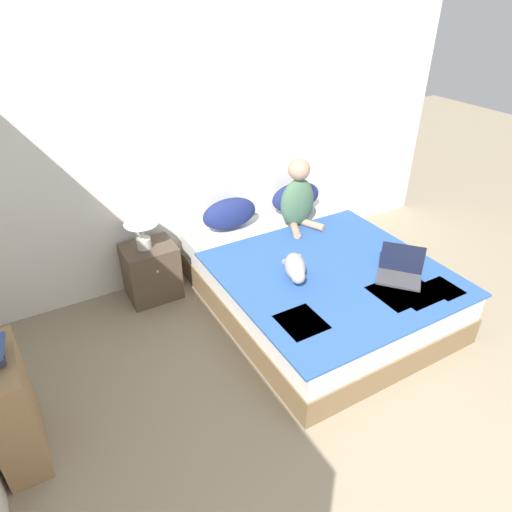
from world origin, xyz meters
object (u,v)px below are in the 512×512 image
at_px(nightstand, 152,272).
at_px(table_lamp, 140,217).
at_px(bed, 316,284).
at_px(person_sitting, 298,198).
at_px(pillow_far, 296,197).
at_px(cat_tabby, 295,268).
at_px(laptop_open, 400,272).
at_px(bookshelf, 12,408).
at_px(pillow_near, 230,214).

bearing_deg(nightstand, table_lamp, -176.94).
relative_size(bed, person_sitting, 3.16).
relative_size(pillow_far, person_sitting, 0.81).
distance_m(cat_tabby, laptop_open, 0.84).
bearing_deg(cat_tabby, bed, 134.68).
xyz_separation_m(nightstand, bookshelf, (-1.25, -1.17, 0.12)).
distance_m(person_sitting, nightstand, 1.53).
relative_size(laptop_open, nightstand, 0.85).
distance_m(nightstand, table_lamp, 0.56).
distance_m(laptop_open, nightstand, 2.17).
bearing_deg(cat_tabby, pillow_far, 172.91).
bearing_deg(bed, nightstand, 143.99).
height_order(cat_tabby, laptop_open, laptop_open).
bearing_deg(person_sitting, laptop_open, -79.51).
xyz_separation_m(bed, nightstand, (-1.21, 0.88, 0.03)).
xyz_separation_m(bed, pillow_near, (-0.38, 0.92, 0.39)).
height_order(laptop_open, nightstand, laptop_open).
bearing_deg(pillow_near, cat_tabby, -85.81).
bearing_deg(nightstand, person_sitting, -9.89).
relative_size(person_sitting, table_lamp, 1.64).
distance_m(bed, pillow_far, 1.07).
height_order(nightstand, bookshelf, bookshelf).
distance_m(pillow_near, bookshelf, 2.41).
bearing_deg(cat_tabby, nightstand, -110.19).
distance_m(bed, laptop_open, 0.73).
relative_size(pillow_near, pillow_far, 1.00).
bearing_deg(bookshelf, pillow_near, 30.05).
xyz_separation_m(cat_tabby, nightstand, (-0.90, 0.98, -0.30)).
bearing_deg(laptop_open, bed, 177.61).
bearing_deg(bookshelf, table_lamp, 43.75).
bearing_deg(person_sitting, pillow_near, 154.27).
bearing_deg(pillow_far, bed, -112.56).
bearing_deg(person_sitting, cat_tabby, -125.07).
bearing_deg(bed, pillow_near, 112.59).
relative_size(bed, pillow_far, 3.90).
bearing_deg(cat_tabby, laptop_open, 86.60).
xyz_separation_m(pillow_far, person_sitting, (-0.17, -0.28, 0.14)).
bearing_deg(person_sitting, bookshelf, -160.97).
distance_m(laptop_open, bookshelf, 2.89).
bearing_deg(pillow_near, pillow_far, 0.00).
distance_m(pillow_near, cat_tabby, 1.02).
distance_m(pillow_far, nightstand, 1.63).
bearing_deg(pillow_near, nightstand, -177.53).
height_order(pillow_far, person_sitting, person_sitting).
xyz_separation_m(pillow_far, cat_tabby, (-0.69, -1.01, -0.06)).
relative_size(cat_tabby, bookshelf, 0.58).
xyz_separation_m(person_sitting, table_lamp, (-1.45, 0.25, 0.05)).
xyz_separation_m(cat_tabby, bookshelf, (-2.15, -0.19, -0.19)).
bearing_deg(table_lamp, pillow_far, 1.32).
distance_m(pillow_far, laptop_open, 1.45).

